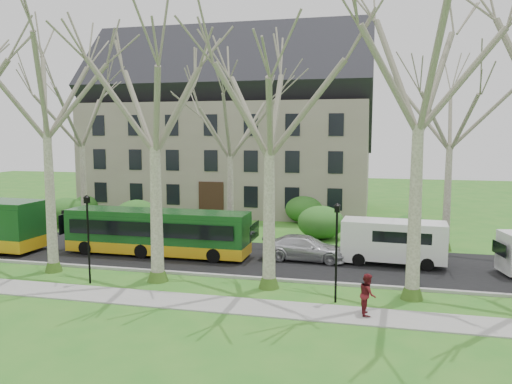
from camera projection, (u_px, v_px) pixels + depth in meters
The scene contains 13 objects.
ground at pixel (212, 286), 24.20m from camera, with size 120.00×120.00×0.00m, color #2C7521.
sidewalk at pixel (194, 302), 21.78m from camera, with size 70.00×2.00×0.06m, color gray.
road at pixel (241, 258), 29.51m from camera, with size 80.00×8.00×0.06m, color black.
curb at pixel (221, 276), 25.64m from camera, with size 80.00×0.25×0.14m, color #A5A39E.
building at pixel (230, 125), 47.79m from camera, with size 26.50×12.20×16.00m.
tree_row_verge at pixel (213, 141), 23.65m from camera, with size 49.00×7.00×14.00m.
tree_row_far at pixel (243, 153), 34.42m from camera, with size 33.00×7.00×12.00m.
lamp_row at pixel (205, 238), 22.93m from camera, with size 36.22×0.22×4.30m.
hedges at pixel (212, 215), 38.67m from camera, with size 30.60×8.60×2.00m.
bus_follow at pixel (158, 232), 29.99m from camera, with size 11.13×2.32×2.78m, color #144619, non-canonical shape.
sedan at pixel (306, 248), 28.82m from camera, with size 1.97×4.83×1.40m, color #BCBDC2.
van_a at pixel (393, 243), 27.81m from camera, with size 5.61×2.04×2.45m, color silver, non-canonical shape.
pedestrian_b at pixel (368, 294), 20.14m from camera, with size 0.82×0.64×1.70m, color maroon.
Camera 1 is at (7.46, -22.37, 7.43)m, focal length 35.00 mm.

